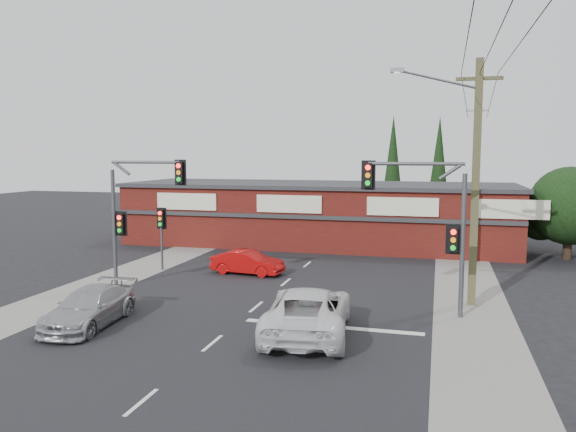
% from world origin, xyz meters
% --- Properties ---
extents(ground, '(120.00, 120.00, 0.00)m').
position_xyz_m(ground, '(0.00, 0.00, 0.00)').
color(ground, black).
rests_on(ground, ground).
extents(road_strip, '(14.00, 70.00, 0.01)m').
position_xyz_m(road_strip, '(0.00, 5.00, 0.01)').
color(road_strip, black).
rests_on(road_strip, ground).
extents(verge_left, '(3.00, 70.00, 0.02)m').
position_xyz_m(verge_left, '(-8.50, 5.00, 0.01)').
color(verge_left, gray).
rests_on(verge_left, ground).
extents(verge_right, '(3.00, 70.00, 0.02)m').
position_xyz_m(verge_right, '(8.50, 5.00, 0.01)').
color(verge_right, gray).
rests_on(verge_right, ground).
extents(stop_line, '(6.50, 0.35, 0.01)m').
position_xyz_m(stop_line, '(3.50, -1.50, 0.01)').
color(stop_line, silver).
rests_on(stop_line, ground).
extents(white_suv, '(3.40, 6.19, 1.64)m').
position_xyz_m(white_suv, '(2.82, -2.45, 0.82)').
color(white_suv, silver).
rests_on(white_suv, ground).
extents(silver_suv, '(2.25, 4.79, 1.35)m').
position_xyz_m(silver_suv, '(-5.08, -3.59, 0.68)').
color(silver_suv, '#A7AAAD').
rests_on(silver_suv, ground).
extents(red_sedan, '(3.90, 1.71, 1.24)m').
position_xyz_m(red_sedan, '(-2.44, 6.25, 0.62)').
color(red_sedan, '#AD0A0A').
rests_on(red_sedan, ground).
extents(lane_dashes, '(0.12, 47.42, 0.01)m').
position_xyz_m(lane_dashes, '(0.00, 4.91, 0.01)').
color(lane_dashes, silver).
rests_on(lane_dashes, ground).
extents(shop_building, '(27.30, 8.40, 4.22)m').
position_xyz_m(shop_building, '(-0.99, 16.99, 2.13)').
color(shop_building, '#48120E').
rests_on(shop_building, ground).
extents(tree_cluster, '(5.90, 5.10, 5.50)m').
position_xyz_m(tree_cluster, '(14.69, 15.44, 2.90)').
color(tree_cluster, '#2D2116').
rests_on(tree_cluster, ground).
extents(conifer_near, '(1.80, 1.80, 9.25)m').
position_xyz_m(conifer_near, '(3.50, 24.00, 5.48)').
color(conifer_near, '#2D2116').
rests_on(conifer_near, ground).
extents(conifer_far, '(1.80, 1.80, 9.25)m').
position_xyz_m(conifer_far, '(7.00, 26.00, 5.48)').
color(conifer_far, '#2D2116').
rests_on(conifer_far, ground).
extents(traffic_mast_left, '(3.77, 0.27, 5.97)m').
position_xyz_m(traffic_mast_left, '(-6.43, 2.00, 3.93)').
color(traffic_mast_left, '#47494C').
rests_on(traffic_mast_left, ground).
extents(traffic_mast_right, '(3.96, 0.27, 5.97)m').
position_xyz_m(traffic_mast_right, '(6.86, 1.00, 3.95)').
color(traffic_mast_right, '#47494C').
rests_on(traffic_mast_right, ground).
extents(pedestal_signal, '(0.55, 0.27, 3.38)m').
position_xyz_m(pedestal_signal, '(-7.20, 6.01, 2.41)').
color(pedestal_signal, '#47494C').
rests_on(pedestal_signal, ground).
extents(utility_pole, '(4.38, 0.59, 10.00)m').
position_xyz_m(utility_pole, '(8.36, 2.99, 5.40)').
color(utility_pole, brown).
rests_on(utility_pole, ground).
extents(steel_pole, '(1.20, 0.16, 9.00)m').
position_xyz_m(steel_pole, '(9.00, 12.00, 4.70)').
color(steel_pole, gray).
rests_on(steel_pole, ground).
extents(power_lines, '(2.01, 29.00, 1.22)m').
position_xyz_m(power_lines, '(8.47, -2.47, 9.04)').
color(power_lines, black).
rests_on(power_lines, ground).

